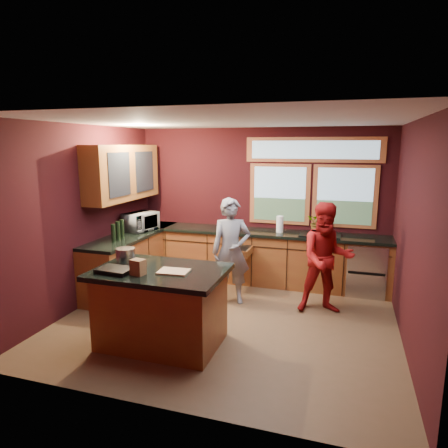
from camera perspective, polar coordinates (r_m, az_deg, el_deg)
The scene contains 14 objects.
floor at distance 5.72m, azimuth 0.51°, elevation -13.57°, with size 4.50×4.50×0.00m, color brown.
room_shell at distance 5.73m, azimuth -4.26°, elevation 5.18°, with size 4.52×4.02×2.71m.
back_counter at distance 7.06m, azimuth 6.10°, elevation -4.74°, with size 4.50×0.64×0.93m.
left_counter at distance 7.04m, azimuth -12.83°, elevation -5.00°, with size 0.64×2.30×0.93m.
island at distance 4.99m, azimuth -8.96°, elevation -11.55°, with size 1.55×1.05×0.95m.
person_grey at distance 6.07m, azimuth 1.01°, elevation -3.91°, with size 0.59×0.39×1.63m, color slate.
person_red at distance 5.91m, azimuth 14.41°, elevation -4.78°, with size 0.78×0.61×1.61m, color maroon.
microwave at distance 7.09m, azimuth -11.82°, elevation 0.33°, with size 0.57×0.39×0.32m, color #999999.
potted_plant at distance 6.85m, azimuth 13.38°, elevation 0.25°, with size 0.36×0.31×0.40m, color #999999.
paper_towel at distance 6.89m, azimuth 7.98°, elevation -0.01°, with size 0.12×0.12×0.28m, color white.
cutting_board at distance 4.70m, azimuth -7.20°, elevation -6.75°, with size 0.35×0.25×0.02m, color #AA8057.
stock_pot at distance 5.19m, azimuth -13.88°, elevation -4.35°, with size 0.24×0.24×0.18m, color #A6A5AA.
paper_bag at distance 4.66m, azimuth -12.19°, elevation -6.04°, with size 0.15×0.12×0.18m, color brown.
black_tray at distance 4.83m, azimuth -15.28°, elevation -6.38°, with size 0.40×0.28×0.05m, color black.
Camera 1 is at (1.51, -4.97, 2.40)m, focal length 32.00 mm.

